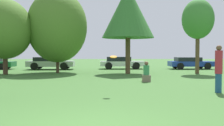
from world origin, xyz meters
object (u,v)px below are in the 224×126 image
object	(u,v)px
tree_4	(198,20)
tree_1	(5,29)
frisbee	(113,57)
tree_3	(128,12)
person_catcher	(219,68)
parked_car_silver	(50,63)
parked_car_blue	(190,63)
tree_2	(57,27)
parked_car_white	(121,62)
bystander_sitting	(146,73)

from	to	relation	value
tree_4	tree_1	bearing A→B (deg)	-178.35
frisbee	tree_3	world-z (taller)	tree_3
tree_1	tree_3	size ratio (longest dim) A/B	0.83
person_catcher	tree_3	world-z (taller)	tree_3
person_catcher	parked_car_silver	bearing A→B (deg)	-62.57
frisbee	parked_car_blue	bearing A→B (deg)	62.21
tree_3	tree_4	size ratio (longest dim) A/B	1.18
tree_1	person_catcher	bearing A→B (deg)	-36.88
tree_2	tree_3	xyz separation A→B (m)	(5.52, -1.01, 1.01)
tree_3	parked_car_silver	distance (m)	9.56
tree_2	parked_car_silver	world-z (taller)	tree_2
person_catcher	parked_car_white	size ratio (longest dim) A/B	0.44
tree_1	parked_car_white	xyz separation A→B (m)	(8.92, 6.21, -2.68)
frisbee	tree_2	world-z (taller)	tree_2
frisbee	tree_3	size ratio (longest dim) A/B	0.04
bystander_sitting	tree_2	bearing A→B (deg)	133.23
frisbee	parked_car_white	distance (m)	15.61
frisbee	tree_1	size ratio (longest dim) A/B	0.05
tree_1	parked_car_blue	size ratio (longest dim) A/B	1.31
tree_3	parked_car_blue	bearing A→B (deg)	39.51
person_catcher	frisbee	world-z (taller)	person_catcher
tree_4	tree_2	bearing A→B (deg)	174.78
tree_3	tree_4	bearing A→B (deg)	0.21
bystander_sitting	tree_2	world-z (taller)	tree_2
frisbee	tree_3	distance (m)	10.34
parked_car_white	parked_car_blue	distance (m)	6.80
tree_2	parked_car_blue	xyz separation A→B (m)	(12.12, 4.43, -3.05)
tree_1	tree_4	xyz separation A→B (m)	(14.45, 0.42, 0.79)
tree_1	parked_car_white	world-z (taller)	tree_1
person_catcher	tree_4	size ratio (longest dim) A/B	0.33
bystander_sitting	parked_car_blue	bearing A→B (deg)	60.94
tree_2	parked_car_silver	distance (m)	5.31
frisbee	tree_2	xyz separation A→B (m)	(-4.13, 10.74, 2.23)
tree_1	tree_4	distance (m)	14.48
bystander_sitting	parked_car_white	distance (m)	11.29
tree_1	parked_car_white	size ratio (longest dim) A/B	1.29
tree_4	person_catcher	bearing A→B (deg)	-105.08
bystander_sitting	tree_4	world-z (taller)	tree_4
parked_car_silver	parked_car_blue	world-z (taller)	parked_car_silver
tree_4	parked_car_white	xyz separation A→B (m)	(-5.53, 5.80, -3.47)
person_catcher	tree_4	xyz separation A→B (m)	(2.52, 9.36, 3.14)
tree_4	parked_car_silver	size ratio (longest dim) A/B	1.30
tree_1	tree_2	world-z (taller)	tree_2
frisbee	tree_1	distance (m)	12.25
person_catcher	bystander_sitting	xyz separation A→B (m)	(-2.28, 3.90, -0.52)
tree_2	tree_4	xyz separation A→B (m)	(10.87, -0.99, 0.45)
bystander_sitting	parked_car_blue	xyz separation A→B (m)	(6.05, 10.89, 0.16)
tree_2	parked_car_silver	size ratio (longest dim) A/B	1.49
parked_car_white	parked_car_blue	xyz separation A→B (m)	(6.79, -0.37, -0.02)
tree_3	parked_car_white	size ratio (longest dim) A/B	1.56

